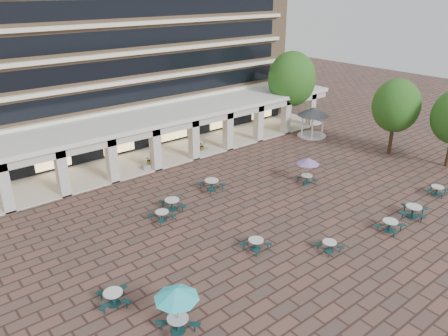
{
  "coord_description": "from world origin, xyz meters",
  "views": [
    {
      "loc": [
        -20.43,
        -19.99,
        15.61
      ],
      "look_at": [
        -1.8,
        3.0,
        3.12
      ],
      "focal_mm": 35.0,
      "sensor_mm": 36.0,
      "label": 1
    }
  ],
  "objects_px": {
    "picnic_table_2": "(413,210)",
    "planter_right": "(202,149)",
    "gazebo": "(313,115)",
    "planter_left": "(150,164)",
    "picnic_table_1": "(256,244)"
  },
  "relations": [
    {
      "from": "gazebo",
      "to": "planter_right",
      "type": "distance_m",
      "value": 13.35
    },
    {
      "from": "picnic_table_2",
      "to": "planter_right",
      "type": "height_order",
      "value": "planter_right"
    },
    {
      "from": "picnic_table_1",
      "to": "planter_right",
      "type": "height_order",
      "value": "planter_right"
    },
    {
      "from": "picnic_table_1",
      "to": "planter_right",
      "type": "distance_m",
      "value": 17.46
    },
    {
      "from": "picnic_table_1",
      "to": "planter_left",
      "type": "xyz_separation_m",
      "value": [
        1.46,
        15.82,
        0.08
      ]
    },
    {
      "from": "planter_left",
      "to": "planter_right",
      "type": "xyz_separation_m",
      "value": [
        5.93,
        0.0,
        0.06
      ]
    },
    {
      "from": "gazebo",
      "to": "planter_right",
      "type": "bearing_deg",
      "value": 166.1
    },
    {
      "from": "picnic_table_2",
      "to": "gazebo",
      "type": "xyz_separation_m",
      "value": [
        8.44,
        16.69,
        1.95
      ]
    },
    {
      "from": "planter_left",
      "to": "planter_right",
      "type": "distance_m",
      "value": 5.93
    },
    {
      "from": "picnic_table_1",
      "to": "gazebo",
      "type": "distance_m",
      "value": 23.93
    },
    {
      "from": "gazebo",
      "to": "picnic_table_1",
      "type": "bearing_deg",
      "value": -147.96
    },
    {
      "from": "picnic_table_1",
      "to": "planter_right",
      "type": "xyz_separation_m",
      "value": [
        7.39,
        15.82,
        0.14
      ]
    },
    {
      "from": "gazebo",
      "to": "planter_left",
      "type": "relative_size",
      "value": 2.34
    },
    {
      "from": "picnic_table_2",
      "to": "gazebo",
      "type": "height_order",
      "value": "gazebo"
    },
    {
      "from": "picnic_table_1",
      "to": "picnic_table_2",
      "type": "bearing_deg",
      "value": -24.27
    }
  ]
}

